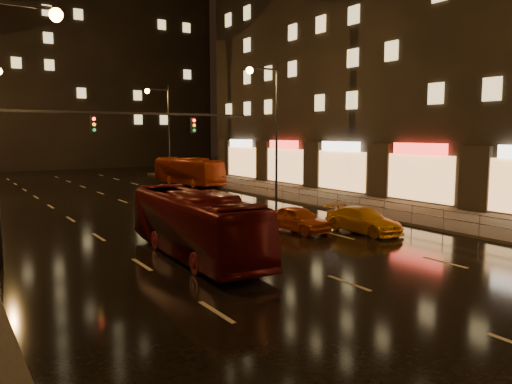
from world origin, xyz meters
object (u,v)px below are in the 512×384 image
bus_red (195,224)px  taxi_near (298,219)px  taxi_far (364,220)px  bus_curb (188,171)px

bus_red → taxi_near: bus_red is taller
taxi_far → taxi_near: bearing=138.3°
bus_red → bus_curb: (11.71, 25.86, -0.01)m
bus_curb → taxi_far: bus_curb is taller
taxi_near → taxi_far: size_ratio=0.87×
bus_curb → taxi_near: 24.51m
bus_curb → taxi_far: (-2.41, -25.99, -0.70)m
taxi_near → taxi_far: (2.59, -2.00, -0.01)m
bus_curb → taxi_near: size_ratio=2.54×
bus_curb → taxi_near: bus_curb is taller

